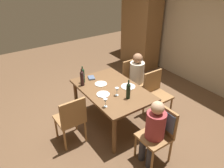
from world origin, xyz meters
TOP-DOWN VIEW (x-y plane):
  - ground_plane at (0.00, 0.00)m, footprint 10.00×10.00m
  - rear_room_partition at (0.00, 2.69)m, footprint 6.40×0.12m
  - armoire_cabinet at (-1.85, 2.24)m, footprint 1.18×0.62m
  - dining_table at (0.00, 0.00)m, footprint 1.50×0.98m
  - chair_far_left at (-0.43, 0.87)m, footprint 0.44×0.44m
  - chair_right_end at (1.13, 0.12)m, footprint 0.44×0.46m
  - chair_near at (0.09, -0.87)m, footprint 0.44×0.44m
  - chair_far_right at (0.25, 0.87)m, footprint 0.44×0.44m
  - person_woman_host at (-0.31, 0.87)m, footprint 0.35×0.31m
  - person_man_bearded at (1.13, -0.03)m, footprint 0.29×0.33m
  - wine_bottle_tall_green at (-0.52, -0.31)m, footprint 0.07×0.07m
  - wine_bottle_dark_red at (0.41, 0.05)m, footprint 0.07×0.07m
  - wine_bottle_short_olive at (-0.42, -0.38)m, footprint 0.07×0.07m
  - wine_glass_near_left at (0.23, -0.05)m, footprint 0.07×0.07m
  - wine_glass_centre at (0.40, -0.40)m, footprint 0.07×0.07m
  - dinner_plate_host at (-0.26, -0.08)m, footprint 0.23×0.23m
  - dinner_plate_guest_left at (0.08, -0.24)m, footprint 0.23×0.23m
  - dinner_plate_guest_right at (0.11, 0.28)m, footprint 0.26×0.26m
  - folded_napkin at (-0.56, -0.11)m, footprint 0.19×0.16m
  - handbag at (0.69, 0.87)m, footprint 0.18×0.30m

SIDE VIEW (x-z plane):
  - ground_plane at x=0.00m, z-range 0.00..0.00m
  - handbag at x=0.69m, z-range 0.00..0.22m
  - chair_far_left at x=-0.43m, z-range 0.07..0.99m
  - chair_near at x=0.09m, z-range 0.07..0.99m
  - chair_far_right at x=0.25m, z-range 0.07..0.99m
  - chair_right_end at x=1.13m, z-range 0.13..1.05m
  - person_man_bearded at x=1.13m, z-range 0.09..1.19m
  - person_woman_host at x=-0.31m, z-range 0.09..1.22m
  - dining_table at x=0.00m, z-range 0.29..1.04m
  - dinner_plate_host at x=-0.26m, z-range 0.76..0.77m
  - dinner_plate_guest_left at x=0.08m, z-range 0.76..0.77m
  - dinner_plate_guest_right at x=0.11m, z-range 0.76..0.77m
  - folded_napkin at x=-0.56m, z-range 0.76..0.79m
  - wine_glass_near_left at x=0.23m, z-range 0.79..0.94m
  - wine_glass_centre at x=0.40m, z-range 0.79..0.94m
  - wine_bottle_tall_green at x=-0.52m, z-range 0.74..1.07m
  - wine_bottle_dark_red at x=0.41m, z-range 0.73..1.08m
  - wine_bottle_short_olive at x=-0.42m, z-range 0.74..1.08m
  - armoire_cabinet at x=-1.85m, z-range 0.01..2.19m
  - rear_room_partition at x=0.00m, z-range 0.00..2.70m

